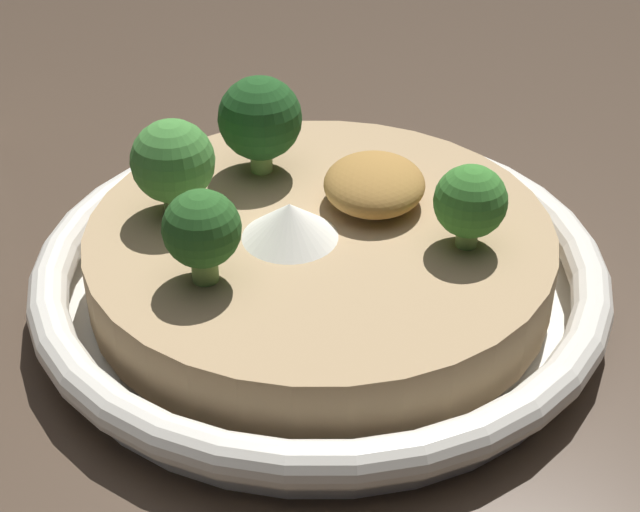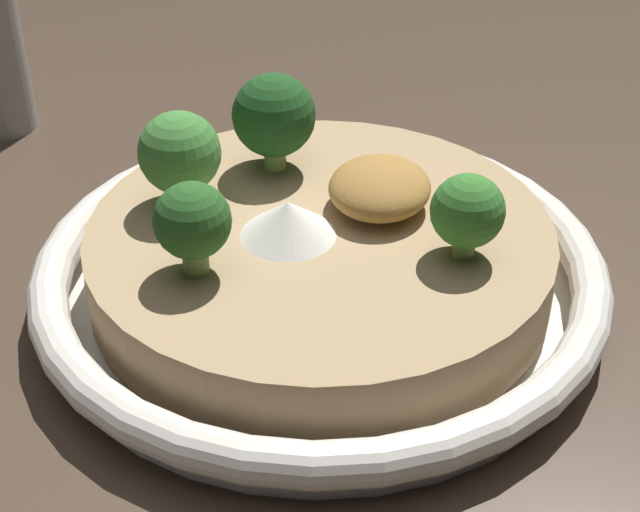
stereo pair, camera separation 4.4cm
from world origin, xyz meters
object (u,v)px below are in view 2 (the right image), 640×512
risotto_bowl (320,267)px  broccoli_back (467,212)px  broccoli_left (274,116)px  broccoli_front_left (180,154)px  broccoli_front_right (192,223)px

risotto_bowl → broccoli_back: (0.01, 0.06, 0.04)m
broccoli_left → broccoli_front_left: size_ratio=1.07×
broccoli_front_left → broccoli_back: 0.13m
broccoli_front_right → broccoli_left: bearing=173.9°
risotto_bowl → broccoli_front_right: (0.04, -0.04, 0.04)m
risotto_bowl → broccoli_front_left: size_ratio=5.79×
risotto_bowl → broccoli_left: bearing=-145.6°
broccoli_left → broccoli_back: broccoli_left is taller
broccoli_left → broccoli_front_left: (0.04, -0.03, -0.00)m
risotto_bowl → broccoli_left: size_ratio=5.43×
broccoli_front_right → broccoli_front_left: broccoli_front_left is taller
risotto_bowl → broccoli_left: (-0.05, -0.03, 0.05)m
broccoli_front_left → broccoli_back: bearing=83.7°
risotto_bowl → broccoli_back: bearing=83.3°
risotto_bowl → broccoli_front_left: broccoli_front_left is taller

